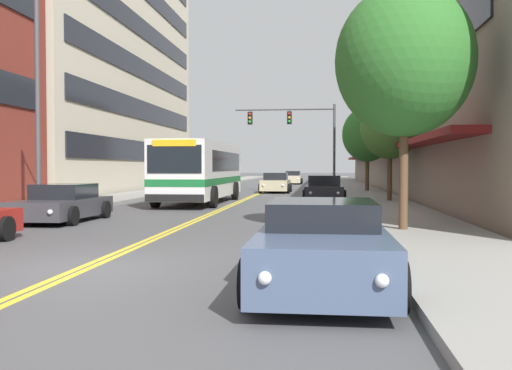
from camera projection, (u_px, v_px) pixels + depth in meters
The scene contains 18 objects.
ground_plane at pixel (269, 189), 47.16m from camera, with size 240.00×240.00×0.00m, color #4C4C4F.
sidewalk_left at pixel (185, 188), 47.97m from camera, with size 3.21×106.00×0.17m.
sidewalk_right at pixel (356, 188), 46.34m from camera, with size 3.21×106.00×0.17m.
centre_line at pixel (269, 189), 47.16m from camera, with size 0.34×106.00×0.01m.
office_tower_left at pixel (67, 32), 43.23m from camera, with size 12.08×28.97×24.20m.
storefront_row_right at pixel (431, 123), 45.50m from camera, with size 9.10×68.00×10.76m.
city_bus at pixel (201, 169), 29.31m from camera, with size 2.96×10.60×3.05m.
car_black_parked_left_mid at pixel (208, 183), 44.05m from camera, with size 2.19×4.29×1.28m.
car_dark_grey_parked_left_far at pixel (63, 204), 19.35m from camera, with size 2.18×4.52×1.27m.
car_slate_blue_parked_right_foreground at pixel (323, 246), 8.77m from camera, with size 2.14×4.80×1.33m.
car_charcoal_parked_right_mid at pixel (324, 190), 29.93m from camera, with size 2.17×4.29×1.40m.
car_beige_moving_lead at pixel (276, 183), 40.84m from camera, with size 2.15×4.48×1.42m.
car_champagne_moving_second at pixel (293, 178), 61.02m from camera, with size 1.99×4.52×1.38m.
traffic_signal_mast at pixel (299, 129), 41.07m from camera, with size 7.26×0.38×6.34m.
street_lamp_left_near at pixel (45, 75), 19.30m from camera, with size 2.10×0.28×8.43m.
street_tree_right_near at pixel (404, 61), 15.27m from camera, with size 3.71×3.71×6.57m.
street_tree_right_mid at pixel (390, 127), 28.41m from camera, with size 2.94×2.94×5.31m.
street_tree_right_far at pixel (367, 134), 40.16m from camera, with size 3.53×3.53×5.92m.
Camera 1 is at (4.32, -9.93, 1.86)m, focal length 40.00 mm.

